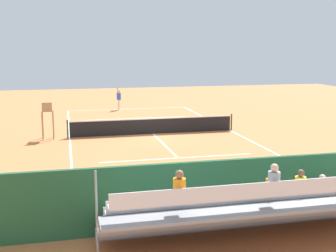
% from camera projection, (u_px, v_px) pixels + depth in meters
% --- Properties ---
extents(ground_plane, '(60.00, 60.00, 0.00)m').
position_uv_depth(ground_plane, '(153.00, 134.00, 26.75)').
color(ground_plane, '#D17542').
extents(court_line_markings, '(10.10, 22.20, 0.01)m').
position_uv_depth(court_line_markings, '(153.00, 134.00, 26.79)').
color(court_line_markings, white).
rests_on(court_line_markings, ground).
extents(tennis_net, '(10.30, 0.10, 1.07)m').
position_uv_depth(tennis_net, '(153.00, 126.00, 26.66)').
color(tennis_net, black).
rests_on(tennis_net, ground).
extents(backdrop_wall, '(18.00, 0.16, 2.00)m').
position_uv_depth(backdrop_wall, '(244.00, 191.00, 13.17)').
color(backdrop_wall, '#235633').
rests_on(backdrop_wall, ground).
extents(bleacher_stand, '(9.06, 2.40, 2.48)m').
position_uv_depth(bleacher_stand, '(264.00, 209.00, 11.88)').
color(bleacher_stand, gray).
rests_on(bleacher_stand, ground).
extents(umpire_chair, '(0.67, 0.67, 2.14)m').
position_uv_depth(umpire_chair, '(47.00, 116.00, 25.09)').
color(umpire_chair, '#A88456').
rests_on(umpire_chair, ground).
extents(courtside_bench, '(1.80, 0.40, 0.93)m').
position_uv_depth(courtside_bench, '(316.00, 190.00, 14.61)').
color(courtside_bench, '#33383D').
rests_on(courtside_bench, ground).
extents(equipment_bag, '(0.90, 0.36, 0.36)m').
position_uv_depth(equipment_bag, '(273.00, 206.00, 14.18)').
color(equipment_bag, black).
rests_on(equipment_bag, ground).
extents(tennis_player, '(0.47, 0.56, 1.93)m').
position_uv_depth(tennis_player, '(119.00, 98.00, 36.69)').
color(tennis_player, white).
rests_on(tennis_player, ground).
extents(tennis_racket, '(0.58, 0.36, 0.03)m').
position_uv_depth(tennis_racket, '(114.00, 110.00, 36.70)').
color(tennis_racket, black).
rests_on(tennis_racket, ground).
extents(tennis_ball_near, '(0.07, 0.07, 0.07)m').
position_uv_depth(tennis_ball_near, '(92.00, 116.00, 33.33)').
color(tennis_ball_near, '#CCDB33').
rests_on(tennis_ball_near, ground).
extents(tennis_ball_far, '(0.07, 0.07, 0.07)m').
position_uv_depth(tennis_ball_far, '(125.00, 111.00, 35.98)').
color(tennis_ball_far, '#CCDB33').
rests_on(tennis_ball_far, ground).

